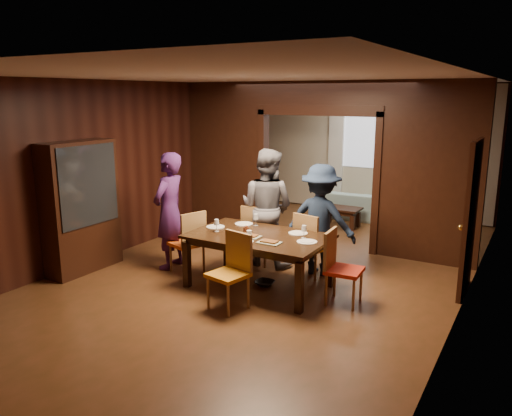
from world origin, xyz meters
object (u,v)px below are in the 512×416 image
Objects in this scene: dining_table at (259,261)px; person_purple at (169,211)px; chair_right at (344,268)px; chair_far_l at (259,234)px; chair_far_r at (313,244)px; person_grey at (267,208)px; chair_near at (228,272)px; sofa at (364,206)px; hutch at (81,207)px; chair_left at (187,241)px; person_navy at (321,220)px; coffee_table at (340,217)px.

person_purple is at bearing 179.50° from dining_table.
chair_far_l is (-1.75, 0.84, 0.00)m from chair_right.
chair_far_l is 0.98m from chair_far_r.
chair_near is at bearing 103.31° from person_grey.
chair_far_r and chair_near have the same top height.
chair_far_l is at bearing 119.65° from dining_table.
chair_near reaches higher than sofa.
person_purple is at bearing 35.83° from hutch.
dining_table is 1.25m from chair_left.
person_purple is 1.87× the size of chair_far_l.
sofa is 4.59m from dining_table.
person_grey reaches higher than chair_far_l.
dining_table is (-0.52, -0.94, -0.46)m from person_navy.
person_purple is 2.32m from person_navy.
chair_near is at bearing 75.55° from chair_left.
chair_left is at bearing 45.40° from chair_far_l.
chair_right is (2.50, 0.08, 0.00)m from chair_left.
chair_right is at bearing -68.50° from coffee_table.
dining_table is 1.97× the size of chair_far_r.
chair_far_r is (0.67, -2.91, 0.28)m from coffee_table.
chair_far_l is at bearing 10.30° from person_grey.
person_purple is 1.69m from dining_table.
coffee_table is 0.82× the size of chair_near.
chair_left is (-1.25, -0.03, 0.10)m from dining_table.
chair_far_l reaches higher than coffee_table.
person_navy is (0.90, 0.04, -0.09)m from person_grey.
chair_far_r is at bearing 66.18° from person_navy.
coffee_table is at bearing 72.96° from sofa.
coffee_table is 3.00m from chair_far_r.
chair_left is 1.69m from hutch.
chair_far_l is (-1.03, -0.06, -0.35)m from person_navy.
person_grey is at bearing 112.67° from dining_table.
chair_right is 1.00× the size of chair_far_r.
coffee_table is 0.40× the size of hutch.
person_purple is 1.52m from person_grey.
chair_far_l is (-0.31, -2.83, 0.28)m from coffee_table.
person_grey is 1.90m from chair_right.
person_purple is at bearing 32.77° from chair_far_l.
hutch reaches higher than sofa.
dining_table is at bearing 58.85° from person_navy.
person_navy is at bearing -99.44° from chair_far_r.
chair_near is (1.64, -0.86, -0.42)m from person_purple.
dining_table is at bearing 114.13° from chair_far_l.
coffee_table is at bearing 93.04° from dining_table.
chair_right and chair_near have the same top height.
person_purple reaches higher than person_navy.
sofa is 2.07× the size of chair_far_l.
hutch is at bearing -45.30° from chair_left.
chair_far_l is at bearing 37.09° from hutch.
person_purple is 0.91× the size of sofa.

